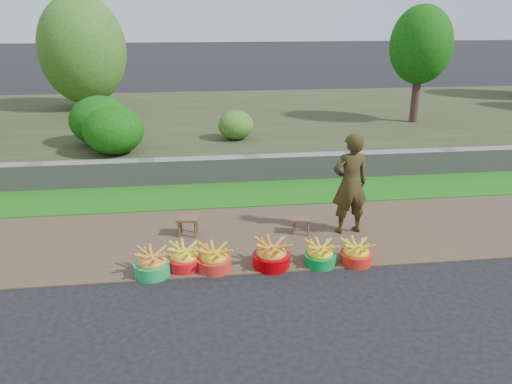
{
  "coord_description": "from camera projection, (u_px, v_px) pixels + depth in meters",
  "views": [
    {
      "loc": [
        -1.2,
        -6.1,
        3.43
      ],
      "look_at": [
        -0.26,
        1.3,
        0.75
      ],
      "focal_mm": 35.0,
      "sensor_mm": 36.0,
      "label": 1
    }
  ],
  "objects": [
    {
      "name": "earth_bank",
      "position": [
        233.0,
        123.0,
        15.32
      ],
      "size": [
        80.0,
        10.0,
        0.5
      ],
      "primitive_type": "cube",
      "color": "#383C22",
      "rests_on": "ground"
    },
    {
      "name": "basin_e",
      "position": [
        320.0,
        255.0,
        7.17
      ],
      "size": [
        0.46,
        0.46,
        0.35
      ],
      "color": "#098531",
      "rests_on": "ground"
    },
    {
      "name": "basin_a",
      "position": [
        152.0,
        264.0,
        6.89
      ],
      "size": [
        0.5,
        0.5,
        0.38
      ],
      "color": "green",
      "rests_on": "ground"
    },
    {
      "name": "retaining_wall",
      "position": [
        251.0,
        169.0,
        10.73
      ],
      "size": [
        80.0,
        0.35,
        0.55
      ],
      "primitive_type": "cube",
      "color": "gray",
      "rests_on": "ground"
    },
    {
      "name": "basin_b",
      "position": [
        184.0,
        258.0,
        7.05
      ],
      "size": [
        0.5,
        0.5,
        0.37
      ],
      "color": "red",
      "rests_on": "ground"
    },
    {
      "name": "vegetation",
      "position": [
        182.0,
        49.0,
        13.7
      ],
      "size": [
        38.04,
        8.36,
        3.89
      ],
      "color": "#3E2520",
      "rests_on": "earth_bank"
    },
    {
      "name": "grass_verge",
      "position": [
        257.0,
        193.0,
        10.03
      ],
      "size": [
        80.0,
        1.5,
        0.04
      ],
      "primitive_type": "cube",
      "color": "#1C6D14",
      "rests_on": "ground"
    },
    {
      "name": "stool_left",
      "position": [
        188.0,
        221.0,
        8.06
      ],
      "size": [
        0.39,
        0.32,
        0.31
      ],
      "rotation": [
        0.0,
        0.0,
        -0.17
      ],
      "color": "brown",
      "rests_on": "dirt_shoulder"
    },
    {
      "name": "dirt_shoulder",
      "position": [
        272.0,
        235.0,
        8.16
      ],
      "size": [
        80.0,
        2.5,
        0.02
      ],
      "primitive_type": "cube",
      "color": "#503B2C",
      "rests_on": "ground"
    },
    {
      "name": "stool_right",
      "position": [
        301.0,
        221.0,
        8.13
      ],
      "size": [
        0.35,
        0.3,
        0.27
      ],
      "rotation": [
        0.0,
        0.0,
        -0.27
      ],
      "color": "brown",
      "rests_on": "dirt_shoulder"
    },
    {
      "name": "basin_c",
      "position": [
        214.0,
        259.0,
        7.02
      ],
      "size": [
        0.49,
        0.49,
        0.36
      ],
      "color": "red",
      "rests_on": "ground"
    },
    {
      "name": "ground_plane",
      "position": [
        286.0,
        272.0,
        7.0
      ],
      "size": [
        120.0,
        120.0,
        0.0
      ],
      "primitive_type": "plane",
      "color": "black",
      "rests_on": "ground"
    },
    {
      "name": "basin_f",
      "position": [
        356.0,
        253.0,
        7.21
      ],
      "size": [
        0.46,
        0.46,
        0.34
      ],
      "color": "red",
      "rests_on": "ground"
    },
    {
      "name": "vendor_woman",
      "position": [
        350.0,
        184.0,
        7.99
      ],
      "size": [
        0.65,
        0.47,
        1.67
      ],
      "primitive_type": "imported",
      "rotation": [
        0.0,
        0.0,
        3.26
      ],
      "color": "black",
      "rests_on": "dirt_shoulder"
    },
    {
      "name": "basin_d",
      "position": [
        271.0,
        255.0,
        7.11
      ],
      "size": [
        0.54,
        0.54,
        0.4
      ],
      "color": "#AB0004",
      "rests_on": "ground"
    }
  ]
}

